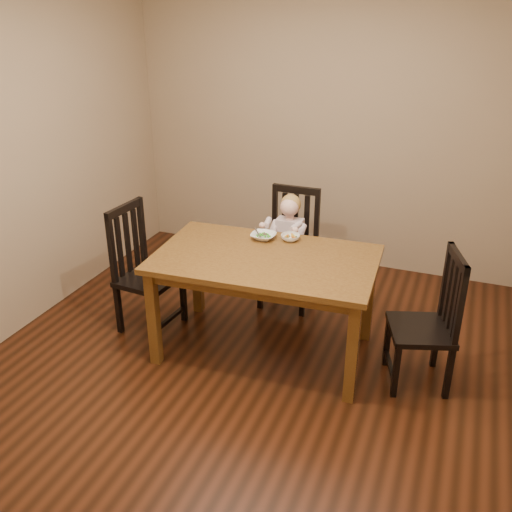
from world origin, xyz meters
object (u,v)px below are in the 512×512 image
at_px(dining_table, 265,268).
at_px(bowl_peas, 263,236).
at_px(bowl_veg, 290,237).
at_px(toddler, 289,238).
at_px(chair_left, 143,271).
at_px(chair_right, 429,323).
at_px(chair_child, 290,250).

relative_size(dining_table, bowl_peas, 8.73).
distance_m(dining_table, bowl_veg, 0.38).
distance_m(toddler, bowl_peas, 0.53).
relative_size(chair_left, toddler, 2.04).
distance_m(chair_right, toddler, 1.47).
distance_m(bowl_peas, bowl_veg, 0.21).
xyz_separation_m(chair_left, chair_right, (2.24, 0.05, -0.02)).
bearing_deg(chair_left, bowl_peas, 113.38).
bearing_deg(toddler, bowl_veg, 109.05).
height_order(chair_right, bowl_peas, chair_right).
bearing_deg(toddler, bowl_peas, 83.58).
bearing_deg(chair_child, dining_table, 94.88).
xyz_separation_m(dining_table, bowl_peas, (-0.13, 0.30, 0.12)).
relative_size(chair_left, bowl_veg, 7.13).
height_order(bowl_peas, bowl_veg, same).
relative_size(dining_table, toddler, 3.23).
relative_size(chair_child, toddler, 2.01).
height_order(dining_table, bowl_veg, bowl_veg).
height_order(chair_child, chair_right, chair_child).
distance_m(dining_table, bowl_peas, 0.35).
distance_m(chair_child, bowl_veg, 0.60).
relative_size(chair_child, bowl_veg, 7.06).
height_order(dining_table, toddler, toddler).
distance_m(dining_table, chair_right, 1.21).
bearing_deg(dining_table, chair_right, 1.94).
bearing_deg(chair_child, chair_right, 147.59).
bearing_deg(toddler, chair_child, -90.00).
bearing_deg(bowl_peas, bowl_veg, 14.37).
xyz_separation_m(chair_left, bowl_peas, (0.92, 0.31, 0.32)).
relative_size(chair_child, bowl_peas, 5.45).
bearing_deg(bowl_veg, dining_table, -102.22).
xyz_separation_m(chair_left, bowl_veg, (1.12, 0.36, 0.32)).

